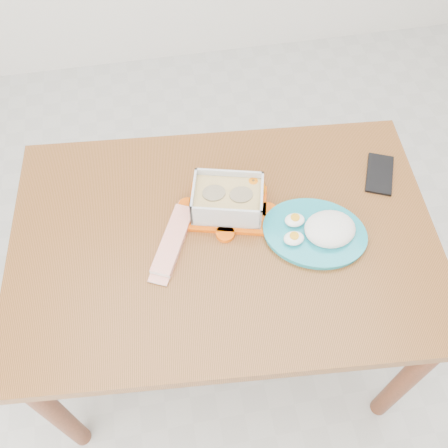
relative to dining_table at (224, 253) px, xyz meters
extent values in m
plane|color=#B7B7B2|center=(0.12, 0.06, -0.65)|extent=(3.50, 3.50, 0.00)
cube|color=brown|center=(0.00, 0.00, 0.08)|extent=(1.30, 0.92, 0.04)
cylinder|color=brown|center=(-0.58, -0.30, -0.30)|extent=(0.06, 0.06, 0.71)
cylinder|color=brown|center=(0.52, -0.40, -0.30)|extent=(0.06, 0.06, 0.71)
cylinder|color=brown|center=(-0.52, 0.40, -0.30)|extent=(0.06, 0.06, 0.71)
cylinder|color=brown|center=(0.58, 0.30, -0.30)|extent=(0.06, 0.06, 0.71)
cube|color=#E25206|center=(0.03, 0.09, 0.10)|extent=(0.27, 0.23, 0.01)
cube|color=silver|center=(0.03, 0.09, 0.15)|extent=(0.23, 0.19, 0.08)
cube|color=tan|center=(0.03, 0.09, 0.14)|extent=(0.22, 0.18, 0.05)
cylinder|color=#968262|center=(-0.01, 0.10, 0.16)|extent=(0.08, 0.08, 0.02)
cylinder|color=#968262|center=(0.06, 0.08, 0.16)|extent=(0.08, 0.08, 0.02)
sphere|color=orange|center=(0.11, 0.12, 0.13)|extent=(0.08, 0.08, 0.08)
cylinder|color=teal|center=(0.26, -0.04, 0.10)|extent=(0.38, 0.38, 0.02)
ellipsoid|color=silver|center=(0.29, -0.05, 0.14)|extent=(0.18, 0.17, 0.06)
ellipsoid|color=white|center=(0.20, -0.01, 0.13)|extent=(0.07, 0.06, 0.03)
ellipsoid|color=white|center=(0.19, -0.06, 0.13)|extent=(0.07, 0.06, 0.03)
cube|color=red|center=(-0.15, 0.00, 0.11)|extent=(0.15, 0.23, 0.02)
cube|color=black|center=(0.52, 0.13, 0.10)|extent=(0.14, 0.18, 0.01)
camera|label=1|loc=(-0.14, -0.76, 1.31)|focal=40.00mm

